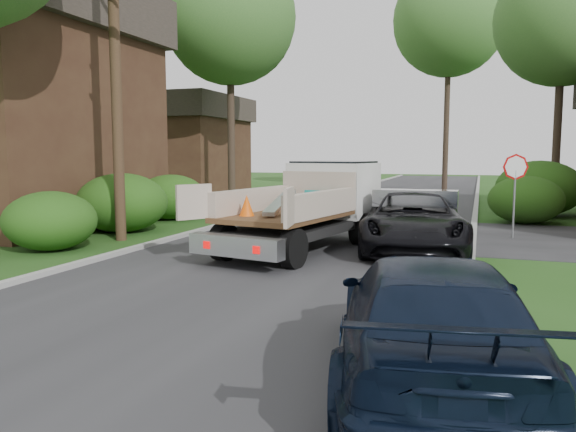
% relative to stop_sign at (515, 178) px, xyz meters
% --- Properties ---
extents(ground, '(120.00, 120.00, 0.00)m').
position_rel_stop_sign_xyz_m(ground, '(-5.20, -9.00, -1.78)').
color(ground, '#214915').
rests_on(ground, ground).
extents(road, '(8.00, 90.00, 0.02)m').
position_rel_stop_sign_xyz_m(road, '(-5.20, 1.00, -1.77)').
color(road, '#28282B').
rests_on(road, ground).
extents(curb_left, '(0.20, 90.00, 0.12)m').
position_rel_stop_sign_xyz_m(curb_left, '(-9.30, 1.00, -1.72)').
color(curb_left, '#9E9E99').
rests_on(curb_left, ground).
extents(curb_right, '(0.20, 90.00, 0.12)m').
position_rel_stop_sign_xyz_m(curb_right, '(-1.10, 1.00, -1.72)').
color(curb_right, '#9E9E99').
rests_on(curb_right, ground).
extents(stop_sign, '(0.71, 0.32, 2.48)m').
position_rel_stop_sign_xyz_m(stop_sign, '(0.00, 0.00, 0.00)').
color(stop_sign, slate).
rests_on(stop_sign, ground).
extents(utility_pole, '(2.42, 1.25, 10.00)m').
position_rel_stop_sign_xyz_m(utility_pole, '(-10.68, -4.02, 3.40)').
color(utility_pole, '#382619').
rests_on(utility_pole, ground).
extents(house_left_far, '(7.56, 7.56, 6.00)m').
position_rel_stop_sign_xyz_m(house_left_far, '(-18.70, 13.00, 1.27)').
color(house_left_far, '#3B2218').
rests_on(house_left_far, ground).
extents(hedge_left_a, '(2.34, 2.34, 1.53)m').
position_rel_stop_sign_xyz_m(hedge_left_a, '(-11.40, -6.00, -1.01)').
color(hedge_left_a, '#1D440F').
rests_on(hedge_left_a, ground).
extents(hedge_left_b, '(2.86, 2.86, 1.87)m').
position_rel_stop_sign_xyz_m(hedge_left_b, '(-11.70, -2.50, -0.84)').
color(hedge_left_b, '#1D440F').
rests_on(hedge_left_b, ground).
extents(hedge_left_c, '(2.60, 2.60, 1.70)m').
position_rel_stop_sign_xyz_m(hedge_left_c, '(-12.00, 1.00, -0.93)').
color(hedge_left_c, '#1D440F').
rests_on(hedge_left_c, ground).
extents(hedge_right_a, '(2.60, 2.60, 1.70)m').
position_rel_stop_sign_xyz_m(hedge_right_a, '(0.60, 4.00, -0.93)').
color(hedge_right_a, '#1D440F').
rests_on(hedge_right_a, ground).
extents(hedge_right_b, '(3.38, 3.38, 2.21)m').
position_rel_stop_sign_xyz_m(hedge_right_b, '(1.30, 7.00, -0.67)').
color(hedge_right_b, '#1D440F').
rests_on(hedge_right_b, ground).
extents(tree_left_far, '(6.40, 6.40, 12.20)m').
position_rel_stop_sign_xyz_m(tree_left_far, '(-12.70, 8.00, 7.20)').
color(tree_left_far, '#2D2119').
rests_on(tree_left_far, ground).
extents(tree_right_far, '(6.00, 6.00, 11.50)m').
position_rel_stop_sign_xyz_m(tree_right_far, '(2.30, 11.00, 6.70)').
color(tree_right_far, '#2D2119').
rests_on(tree_right_far, ground).
extents(tree_left_back, '(6.00, 6.00, 12.00)m').
position_rel_stop_sign_xyz_m(tree_left_back, '(-19.20, 4.00, 7.20)').
color(tree_left_back, '#2D2119').
rests_on(tree_left_back, ground).
extents(tree_center_far, '(7.20, 7.20, 14.60)m').
position_rel_stop_sign_xyz_m(tree_center_far, '(-3.20, 21.00, 9.20)').
color(tree_center_far, '#2D2119').
rests_on(tree_center_far, ground).
extents(flatbed_truck, '(3.58, 6.35, 2.27)m').
position_rel_stop_sign_xyz_m(flatbed_truck, '(-5.10, -3.18, -0.54)').
color(flatbed_truck, black).
rests_on(flatbed_truck, ground).
extents(black_pickup, '(3.22, 5.74, 1.52)m').
position_rel_stop_sign_xyz_m(black_pickup, '(-2.55, -3.06, -1.02)').
color(black_pickup, black).
rests_on(black_pickup, ground).
extents(navy_suv, '(2.77, 5.12, 1.41)m').
position_rel_stop_sign_xyz_m(navy_suv, '(-1.40, -11.50, -1.07)').
color(navy_suv, black).
rests_on(navy_suv, ground).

